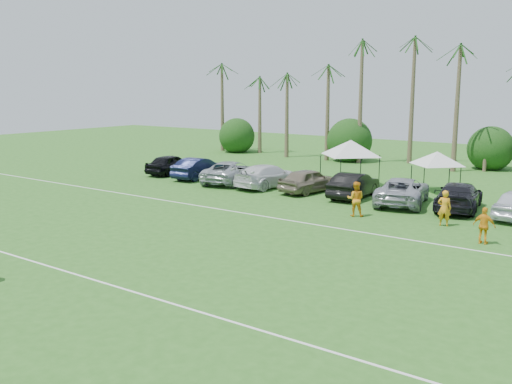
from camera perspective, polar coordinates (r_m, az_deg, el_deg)
The scene contains 25 objects.
ground at distance 21.90m, azimuth -22.56°, elevation -8.77°, with size 120.00×120.00×0.00m, color #2B631D.
field_lines at distance 26.70m, azimuth -7.83°, elevation -4.59°, with size 80.00×12.10×0.01m.
palm_tree_0 at distance 62.85m, azimuth -3.67°, elevation 11.06°, with size 2.40×2.40×8.90m.
palm_tree_1 at distance 59.82m, azimuth 0.11°, elevation 11.94°, with size 2.40×2.40×9.90m.
palm_tree_2 at distance 57.07m, azimuth 4.30°, elevation 12.84°, with size 2.40×2.40×10.90m.
palm_tree_3 at distance 55.13m, azimuth 7.96°, elevation 13.73°, with size 2.40×2.40×11.90m.
palm_tree_4 at distance 53.28m, azimuth 11.76°, elevation 10.95°, with size 2.40×2.40×8.90m.
palm_tree_5 at distance 51.78m, azimuth 15.92°, elevation 11.75°, with size 2.40×2.40×9.90m.
palm_tree_6 at distance 50.58m, azimuth 20.33°, elevation 12.52°, with size 2.40×2.40×10.90m.
bush_tree_0 at distance 62.00m, azimuth -0.86°, elevation 5.83°, with size 4.00×4.00×4.00m.
bush_tree_1 at distance 55.27m, azimuth 10.07°, elevation 5.08°, with size 4.00×4.00×4.00m.
bush_tree_2 at distance 51.25m, azimuth 22.25°, elevation 4.04°, with size 4.00×4.00×4.00m.
sideline_player_a at distance 30.08m, azimuth 18.32°, elevation -1.54°, with size 0.66×0.44×1.82m, color orange.
sideline_player_b at distance 31.13m, azimuth 9.93°, elevation -0.69°, with size 0.92×0.72×1.89m, color orange.
sideline_player_c at distance 27.28m, azimuth 21.86°, elevation -3.15°, with size 0.98×0.41×1.67m, color orange.
canopy_tent_left at distance 40.21m, azimuth 9.48°, elevation 5.15°, with size 4.67×4.67×3.78m.
canopy_tent_right at distance 39.53m, azimuth 17.70°, elevation 3.88°, with size 3.85×3.85×3.12m.
parked_car_0 at distance 45.87m, azimuth -8.48°, elevation 2.77°, with size 1.88×4.67×1.59m, color black.
parked_car_1 at distance 43.45m, azimuth -5.73°, elevation 2.40°, with size 1.68×4.83×1.59m, color #0E1434.
parked_car_2 at distance 41.31m, azimuth -2.49°, elevation 2.01°, with size 2.64×5.73×1.59m, color #9DA3AA.
parked_car_3 at distance 39.48m, azimuth 1.27°, elevation 1.62°, with size 2.23×5.48×1.59m, color silver.
parked_car_4 at distance 37.77m, azimuth 5.31°, elevation 1.17°, with size 1.88×4.67×1.59m, color gray.
parked_car_5 at distance 36.34m, azimuth 9.76°, elevation 0.69°, with size 1.68×4.83×1.59m, color black.
parked_car_6 at distance 34.98m, azimuth 14.43°, elevation 0.12°, with size 2.64×5.73×1.59m, color #9A9DA9.
parked_car_7 at distance 34.22m, azimuth 19.62°, elevation -0.39°, with size 2.23×5.48×1.59m, color black.
Camera 1 is at (17.86, -10.59, 6.96)m, focal length 40.00 mm.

